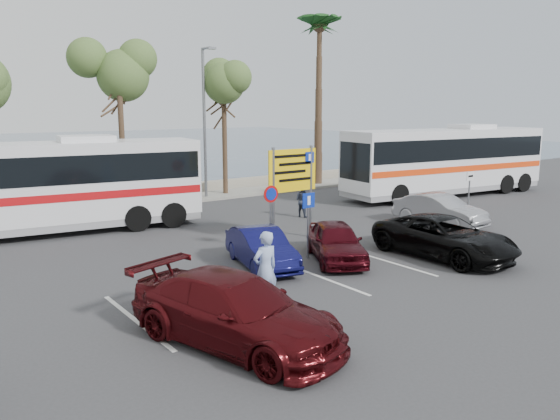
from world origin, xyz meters
TOP-DOWN VIEW (x-y plane):
  - ground at (0.00, 0.00)m, footprint 120.00×120.00m
  - kerb_strip at (0.00, 14.00)m, footprint 44.00×2.40m
  - seawall at (0.00, 16.00)m, footprint 48.00×0.80m
  - tree_mid at (-1.50, 14.00)m, footprint 3.20×3.20m
  - tree_right at (4.50, 14.00)m, footprint 3.20×3.20m
  - palm_tree at (11.50, 14.00)m, footprint 4.80×4.80m
  - street_lamp_right at (3.00, 13.52)m, footprint 0.45×1.15m
  - direction_sign at (1.00, 3.20)m, footprint 2.20×0.12m
  - sign_no_stop at (-0.60, 2.38)m, footprint 0.60×0.08m
  - sign_parking at (-0.20, 0.79)m, footprint 0.50×0.07m
  - sign_taxi at (9.80, 1.49)m, footprint 0.50×0.07m
  - lane_markings at (-1.14, -1.00)m, footprint 12.02×4.20m
  - coach_bus_left at (-6.50, 9.92)m, footprint 12.84×4.47m
  - coach_bus_right at (14.76, 6.50)m, footprint 13.31×4.44m
  - car_blue at (-2.00, 0.95)m, footprint 2.20×3.96m
  - car_maroon at (-5.76, -3.50)m, footprint 3.48×5.55m
  - car_red at (0.40, 0.07)m, footprint 3.22×4.08m
  - suv_black at (3.65, -1.82)m, footprint 2.33×5.04m
  - car_silver_b at (7.74, 1.50)m, footprint 1.55×4.15m
  - pedestrian_near at (-3.91, -2.00)m, footprint 0.73×0.49m
  - pedestrian_far at (4.18, 6.50)m, footprint 0.74×0.86m

SIDE VIEW (x-z plane):
  - ground at x=0.00m, z-range 0.00..0.00m
  - lane_markings at x=-1.14m, z-range 0.00..0.01m
  - kerb_strip at x=0.00m, z-range 0.00..0.15m
  - seawall at x=0.00m, z-range 0.00..0.60m
  - car_blue at x=-2.00m, z-range 0.00..1.24m
  - car_red at x=0.40m, z-range 0.00..1.30m
  - car_silver_b at x=7.74m, z-range 0.00..1.35m
  - suv_black at x=3.65m, z-range 0.00..1.40m
  - car_maroon at x=-5.76m, z-range 0.00..1.50m
  - pedestrian_far at x=4.18m, z-range 0.00..1.55m
  - pedestrian_near at x=-3.91m, z-range 0.00..1.97m
  - sign_taxi at x=9.80m, z-range 0.32..2.52m
  - sign_parking at x=-0.20m, z-range 0.34..2.59m
  - sign_no_stop at x=-0.60m, z-range 0.40..2.75m
  - coach_bus_left at x=-6.50m, z-range -0.14..3.78m
  - coach_bus_right at x=14.76m, z-range -0.15..3.92m
  - direction_sign at x=1.00m, z-range 0.63..4.23m
  - street_lamp_right at x=3.00m, z-range 0.59..8.60m
  - tree_right at x=4.50m, z-range 2.47..9.87m
  - tree_mid at x=-1.50m, z-range 2.65..10.65m
  - palm_tree at x=11.50m, z-range 4.27..15.47m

